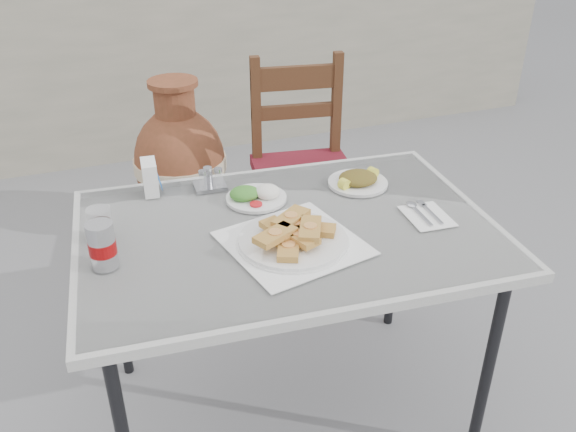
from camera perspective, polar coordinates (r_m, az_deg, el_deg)
name	(u,v)px	position (r m, az deg, el deg)	size (l,w,h in m)	color
ground	(275,397)	(2.40, -1.23, -16.61)	(80.00, 80.00, 0.00)	slate
cafe_table	(288,241)	(1.91, -0.03, -2.39)	(1.35, 0.97, 0.78)	black
pide_plate	(293,234)	(1.78, 0.47, -1.68)	(0.43, 0.43, 0.08)	white
salad_rice_plate	(255,195)	(2.02, -3.06, 1.99)	(0.20, 0.20, 0.05)	white
salad_chopped_plate	(358,180)	(2.14, 6.56, 3.38)	(0.21, 0.21, 0.04)	white
soda_can	(102,245)	(1.73, -17.00, -2.65)	(0.08, 0.08, 0.14)	silver
cola_glass	(101,226)	(1.87, -17.11, -0.92)	(0.07, 0.07, 0.10)	white
napkin_holder	(150,177)	(2.10, -12.79, 3.55)	(0.07, 0.10, 0.11)	white
condiment_caddy	(210,181)	(2.11, -7.32, 3.26)	(0.11, 0.09, 0.08)	#B5B5BC
cutlery_napkin	(425,214)	(1.99, 12.66, 0.20)	(0.14, 0.19, 0.01)	white
chair	(303,168)	(2.85, 1.41, 4.55)	(0.52, 0.52, 1.02)	#3C1C10
terracotta_urn	(180,164)	(3.26, -10.04, 4.81)	(0.48, 0.48, 0.84)	brown
back_wall	(148,66)	(4.26, -12.94, 13.49)	(6.00, 0.25, 1.20)	gray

